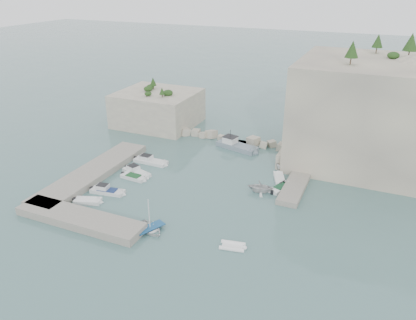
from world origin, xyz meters
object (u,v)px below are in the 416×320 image
at_px(motorboat_b, 137,174).
at_px(work_boat, 237,149).
at_px(rowboat, 150,231).
at_px(tender_east_d, 289,172).
at_px(motorboat_c, 134,179).
at_px(tender_east_a, 260,192).
at_px(tender_east_b, 281,189).
at_px(tender_east_c, 279,180).
at_px(motorboat_a, 151,163).
at_px(motorboat_e, 88,202).
at_px(motorboat_d, 108,193).
at_px(inflatable_dinghy, 232,247).

bearing_deg(motorboat_b, work_boat, 73.69).
bearing_deg(rowboat, tender_east_d, -2.55).
bearing_deg(tender_east_d, motorboat_b, 106.71).
relative_size(motorboat_c, tender_east_a, 1.21).
relative_size(tender_east_b, tender_east_c, 1.00).
bearing_deg(tender_east_d, motorboat_c, 110.46).
bearing_deg(motorboat_a, rowboat, -58.75).
bearing_deg(tender_east_d, motorboat_e, 123.01).
bearing_deg(motorboat_e, tender_east_b, 12.60).
relative_size(motorboat_a, motorboat_e, 1.60).
distance_m(motorboat_e, tender_east_a, 24.88).
xyz_separation_m(tender_east_a, tender_east_b, (2.58, 1.95, 0.00)).
xyz_separation_m(rowboat, tender_east_d, (12.15, 23.41, 0.00)).
height_order(rowboat, tender_east_a, tender_east_a).
bearing_deg(work_boat, motorboat_d, -102.24).
xyz_separation_m(inflatable_dinghy, tender_east_b, (1.65, 16.19, 0.00)).
bearing_deg(motorboat_d, tender_east_c, 24.86).
relative_size(motorboat_b, rowboat, 1.35).
xyz_separation_m(motorboat_a, work_boat, (11.37, 11.81, 0.00)).
bearing_deg(motorboat_e, tender_east_a, 11.87).
xyz_separation_m(inflatable_dinghy, tender_east_a, (-0.93, 14.24, 0.00)).
height_order(rowboat, tender_east_c, rowboat).
distance_m(motorboat_e, work_boat, 29.64).
bearing_deg(tender_east_c, motorboat_a, 76.06).
height_order(motorboat_c, tender_east_c, same).
height_order(tender_east_a, work_boat, work_boat).
distance_m(tender_east_b, tender_east_c, 3.08).
distance_m(motorboat_e, tender_east_c, 28.93).
bearing_deg(tender_east_b, motorboat_e, 143.04).
height_order(rowboat, tender_east_b, rowboat).
xyz_separation_m(motorboat_c, tender_east_d, (21.99, 12.08, 0.00)).
bearing_deg(motorboat_b, tender_east_b, 28.82).
relative_size(inflatable_dinghy, tender_east_b, 0.71).
relative_size(motorboat_b, work_boat, 0.65).
height_order(inflatable_dinghy, tender_east_c, tender_east_c).
bearing_deg(rowboat, motorboat_a, 55.68).
distance_m(motorboat_d, inflatable_dinghy, 21.96).
distance_m(motorboat_c, motorboat_e, 9.05).
distance_m(rowboat, tender_east_d, 26.37).
distance_m(motorboat_b, motorboat_d, 7.09).
height_order(tender_east_b, tender_east_c, same).
xyz_separation_m(motorboat_b, motorboat_c, (0.47, -1.59, 0.00)).
distance_m(motorboat_c, tender_east_b, 22.89).
distance_m(rowboat, work_boat, 29.30).
bearing_deg(motorboat_c, tender_east_d, 32.92).
bearing_deg(tender_east_a, inflatable_dinghy, 171.45).
bearing_deg(motorboat_d, motorboat_c, 72.51).
bearing_deg(tender_east_b, motorboat_c, 126.26).
height_order(motorboat_b, tender_east_a, tender_east_a).
relative_size(inflatable_dinghy, work_boat, 0.37).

